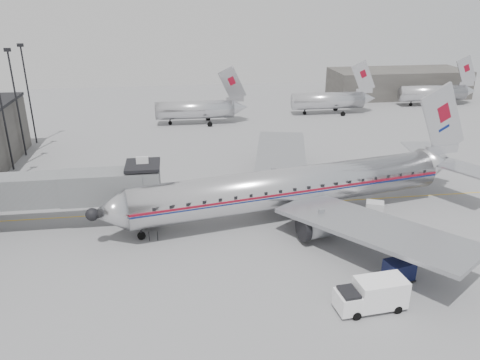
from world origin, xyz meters
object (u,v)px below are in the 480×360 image
object	(u,v)px
service_van	(372,294)
airliner	(298,186)
ramp_worker	(163,217)
baggage_cart_navy	(399,270)
baggage_cart_white	(375,208)

from	to	relation	value
service_van	airliner	bearing A→B (deg)	90.25
airliner	ramp_worker	xyz separation A→B (m)	(-14.17, -0.16, -2.51)
airliner	service_van	xyz separation A→B (m)	(1.52, -16.42, -2.04)
airliner	baggage_cart_navy	distance (m)	14.37
airliner	baggage_cart_white	xyz separation A→B (m)	(8.28, -1.16, -2.54)
baggage_cart_navy	baggage_cart_white	xyz separation A→B (m)	(3.02, 12.00, -0.17)
baggage_cart_white	ramp_worker	size ratio (longest dim) A/B	1.41
baggage_cart_white	baggage_cart_navy	bearing A→B (deg)	-81.01
baggage_cart_navy	ramp_worker	bearing A→B (deg)	134.43
airliner	service_van	distance (m)	16.62
service_van	baggage_cart_navy	bearing A→B (deg)	36.07
baggage_cart_navy	ramp_worker	world-z (taller)	baggage_cart_navy
ramp_worker	baggage_cart_white	bearing A→B (deg)	-20.27
baggage_cart_white	ramp_worker	distance (m)	22.47
airliner	baggage_cart_white	distance (m)	8.74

